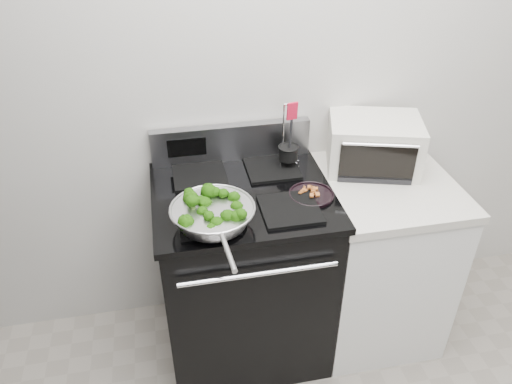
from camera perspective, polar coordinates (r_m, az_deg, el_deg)
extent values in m
cube|color=beige|center=(2.36, 4.21, 13.43)|extent=(4.00, 0.02, 2.70)
cube|color=black|center=(2.49, -1.37, -9.51)|extent=(0.76, 0.66, 0.92)
cube|color=black|center=(2.19, -1.54, -0.41)|extent=(0.79, 0.69, 0.03)
cube|color=#99999E|center=(2.40, -2.86, 5.69)|extent=(0.76, 0.05, 0.18)
cube|color=black|center=(2.02, -5.46, -3.07)|extent=(0.24, 0.24, 0.01)
cube|color=black|center=(2.07, 3.91, -1.97)|extent=(0.24, 0.24, 0.01)
cube|color=black|center=(2.30, -6.46, 1.90)|extent=(0.24, 0.24, 0.01)
cube|color=black|center=(2.35, 1.82, 2.77)|extent=(0.24, 0.24, 0.01)
cube|color=white|center=(2.67, 13.38, -7.59)|extent=(0.60, 0.66, 0.88)
cube|color=beige|center=(2.40, 14.79, 0.72)|extent=(0.62, 0.68, 0.04)
torus|color=silver|center=(1.96, -5.00, -1.83)|extent=(0.34, 0.34, 0.01)
cylinder|color=silver|center=(1.75, -3.23, -6.87)|extent=(0.04, 0.21, 0.02)
cylinder|color=black|center=(2.17, 6.33, -0.35)|extent=(0.20, 0.20, 0.01)
cylinder|color=black|center=(2.33, 3.70, 4.48)|extent=(0.09, 0.09, 0.06)
cylinder|color=black|center=(2.30, 3.77, 6.16)|extent=(0.01, 0.01, 0.20)
cube|color=red|center=(2.24, 3.90, 9.32)|extent=(0.05, 0.02, 0.08)
cube|color=silver|center=(2.44, 13.27, 5.39)|extent=(0.49, 0.42, 0.24)
cube|color=black|center=(2.32, 14.76, 3.29)|extent=(0.33, 0.10, 0.17)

